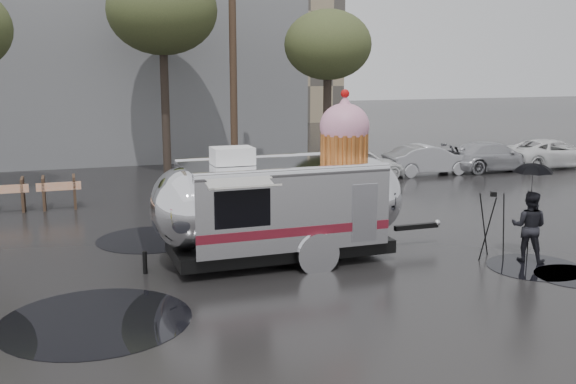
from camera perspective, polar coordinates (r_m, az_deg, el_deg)
name	(u,v)px	position (r m, az deg, el deg)	size (l,w,h in m)	color
ground	(282,301)	(12.98, -0.49, -9.21)	(120.00, 120.00, 0.00)	black
puddles	(245,278)	(14.29, -3.69, -7.29)	(12.31, 8.29, 0.01)	black
grey_building	(54,19)	(35.66, -19.22, 13.68)	(22.00, 12.00, 13.00)	slate
utility_pole	(233,57)	(26.34, -4.68, 11.29)	(1.60, 0.28, 9.00)	#473323
tree_mid	(162,11)	(26.92, -10.61, 14.80)	(4.20, 4.20, 8.03)	#382D26
tree_right	(328,46)	(26.45, 3.40, 12.25)	(3.36, 3.36, 6.42)	#382D26
barricade_row	(7,195)	(22.01, -22.70, -0.21)	(4.30, 0.80, 1.00)	#473323
parked_cars	(467,155)	(28.48, 14.95, 3.06)	(13.20, 1.90, 1.50)	silver
airstream_trailer	(284,201)	(15.22, -0.38, -0.74)	(7.32, 2.86, 3.94)	silver
person_right	(529,227)	(16.18, 19.73, -2.78)	(0.78, 0.43, 1.62)	black
umbrella_black	(532,178)	(15.96, 19.99, 1.11)	(1.10, 1.10, 2.30)	black
tripod	(492,218)	(16.09, 16.89, -2.16)	(0.65, 0.60, 1.58)	black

